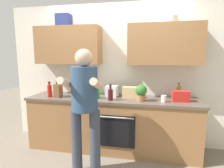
{
  "coord_description": "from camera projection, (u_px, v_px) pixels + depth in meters",
  "views": [
    {
      "loc": [
        0.6,
        -2.94,
        1.61
      ],
      "look_at": [
        0.02,
        -0.1,
        1.15
      ],
      "focal_mm": 29.62,
      "sensor_mm": 36.0,
      "label": 1
    }
  ],
  "objects": [
    {
      "name": "bottle_oil",
      "position": [
        178.0,
        92.0,
        3.03
      ],
      "size": [
        0.06,
        0.06,
        0.25
      ],
      "color": "olive",
      "rests_on": "counter"
    },
    {
      "name": "grocery_bag_produce",
      "position": [
        112.0,
        91.0,
        3.16
      ],
      "size": [
        0.21,
        0.22,
        0.19
      ],
      "primitive_type": "cube",
      "rotation": [
        0.0,
        0.0,
        -0.09
      ],
      "color": "silver",
      "rests_on": "counter"
    },
    {
      "name": "bottle_soda",
      "position": [
        98.0,
        93.0,
        3.01
      ],
      "size": [
        0.06,
        0.06,
        0.23
      ],
      "color": "#198C33",
      "rests_on": "counter"
    },
    {
      "name": "counter",
      "position": [
        112.0,
        123.0,
        3.15
      ],
      "size": [
        2.84,
        0.67,
        0.9
      ],
      "color": "olive",
      "rests_on": "ground"
    },
    {
      "name": "bottle_hotsauce",
      "position": [
        50.0,
        90.0,
        3.14
      ],
      "size": [
        0.07,
        0.07,
        0.26
      ],
      "color": "red",
      "rests_on": "counter"
    },
    {
      "name": "back_wall_unit",
      "position": [
        115.0,
        61.0,
        3.25
      ],
      "size": [
        4.0,
        0.38,
        2.5
      ],
      "color": "silver",
      "rests_on": "ground"
    },
    {
      "name": "potted_herb",
      "position": [
        141.0,
        92.0,
        2.84
      ],
      "size": [
        0.18,
        0.18,
        0.26
      ],
      "color": "#9E6647",
      "rests_on": "counter"
    },
    {
      "name": "cup_coffee",
      "position": [
        164.0,
        99.0,
        2.8
      ],
      "size": [
        0.08,
        0.08,
        0.1
      ],
      "primitive_type": "cylinder",
      "color": "white",
      "rests_on": "counter"
    },
    {
      "name": "person_standing",
      "position": [
        85.0,
        103.0,
        2.38
      ],
      "size": [
        0.49,
        0.45,
        1.68
      ],
      "color": "#383D4C",
      "rests_on": "ground"
    },
    {
      "name": "bottle_vinegar",
      "position": [
        91.0,
        93.0,
        3.04
      ],
      "size": [
        0.06,
        0.06,
        0.24
      ],
      "color": "brown",
      "rests_on": "counter"
    },
    {
      "name": "bottle_wine",
      "position": [
        110.0,
        94.0,
        2.9
      ],
      "size": [
        0.08,
        0.08,
        0.25
      ],
      "color": "#471419",
      "rests_on": "counter"
    },
    {
      "name": "ground_plane",
      "position": [
        112.0,
        148.0,
        3.22
      ],
      "size": [
        12.0,
        12.0,
        0.0
      ],
      "primitive_type": "plane",
      "color": "#756B5B"
    },
    {
      "name": "knife_block",
      "position": [
        58.0,
        90.0,
        3.13
      ],
      "size": [
        0.1,
        0.14,
        0.28
      ],
      "color": "brown",
      "rests_on": "counter"
    },
    {
      "name": "bottle_soy",
      "position": [
        81.0,
        93.0,
        2.99
      ],
      "size": [
        0.06,
        0.06,
        0.23
      ],
      "color": "black",
      "rests_on": "counter"
    },
    {
      "name": "grocery_bag_bread",
      "position": [
        130.0,
        92.0,
        3.07
      ],
      "size": [
        0.25,
        0.14,
        0.18
      ],
      "primitive_type": "cube",
      "rotation": [
        0.0,
        0.0,
        -0.0
      ],
      "color": "tan",
      "rests_on": "counter"
    },
    {
      "name": "grocery_bag_crisps",
      "position": [
        181.0,
        96.0,
        2.83
      ],
      "size": [
        0.26,
        0.17,
        0.16
      ],
      "primitive_type": "cube",
      "rotation": [
        0.0,
        0.0,
        0.09
      ],
      "color": "red",
      "rests_on": "counter"
    },
    {
      "name": "mixing_bowl",
      "position": [
        82.0,
        94.0,
        3.23
      ],
      "size": [
        0.22,
        0.22,
        0.07
      ],
      "primitive_type": "cylinder",
      "color": "silver",
      "rests_on": "counter"
    }
  ]
}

